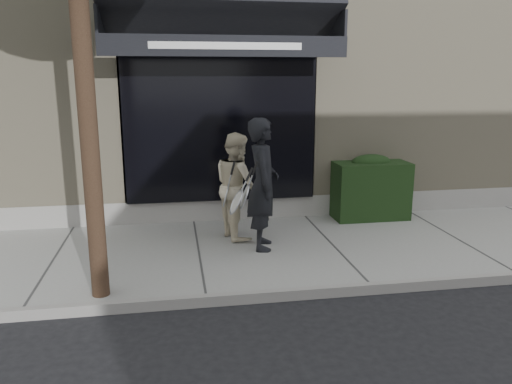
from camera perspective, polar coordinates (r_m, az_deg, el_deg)
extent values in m
plane|color=black|center=(7.72, 8.54, -6.63)|extent=(80.00, 80.00, 0.00)
cube|color=gray|center=(7.70, 8.55, -6.21)|extent=(20.00, 3.00, 0.12)
cube|color=gray|center=(6.35, 12.94, -10.66)|extent=(20.00, 0.10, 0.14)
cube|color=tan|center=(12.11, 1.48, 13.93)|extent=(14.00, 7.00, 5.50)
cube|color=gray|center=(9.20, 5.33, -1.64)|extent=(14.02, 0.42, 0.50)
cube|color=black|center=(8.51, -4.07, 7.79)|extent=(3.20, 0.30, 2.60)
cube|color=gray|center=(8.66, -14.86, 7.47)|extent=(0.08, 0.40, 2.60)
cube|color=gray|center=(8.96, 6.17, 8.02)|extent=(0.08, 0.40, 2.60)
cube|color=gray|center=(8.64, -4.33, 16.76)|extent=(3.36, 0.40, 0.12)
cube|color=black|center=(7.97, -3.86, 18.94)|extent=(3.60, 1.03, 0.55)
cube|color=black|center=(7.44, -3.40, 16.34)|extent=(3.60, 0.05, 0.30)
cube|color=white|center=(7.41, -3.38, 16.35)|extent=(2.20, 0.01, 0.10)
cube|color=black|center=(7.98, -17.34, 17.82)|extent=(0.04, 1.00, 0.45)
cube|color=black|center=(8.33, 9.06, 18.01)|extent=(0.04, 1.00, 0.45)
cube|color=black|center=(9.05, 12.86, 0.23)|extent=(1.30, 0.70, 1.00)
ellipsoid|color=black|center=(8.95, 13.03, 3.35)|extent=(0.71, 0.38, 0.27)
cylinder|color=black|center=(5.66, -18.87, 10.47)|extent=(0.20, 0.20, 4.80)
imported|color=black|center=(7.16, 0.79, 0.89)|extent=(0.55, 0.75, 1.91)
torus|color=silver|center=(6.86, -1.30, -0.53)|extent=(0.15, 0.31, 0.29)
cylinder|color=silver|center=(6.86, -1.30, -0.53)|extent=(0.11, 0.28, 0.26)
cylinder|color=silver|center=(6.86, -1.30, -0.53)|extent=(0.18, 0.03, 0.08)
cylinder|color=black|center=(6.86, -1.30, -0.53)|extent=(0.20, 0.05, 0.10)
torus|color=silver|center=(6.81, -2.28, -1.15)|extent=(0.18, 0.31, 0.28)
cylinder|color=silver|center=(6.81, -2.28, -1.15)|extent=(0.14, 0.28, 0.24)
cylinder|color=silver|center=(6.81, -2.28, -1.15)|extent=(0.17, 0.03, 0.10)
cylinder|color=black|center=(6.81, -2.28, -1.15)|extent=(0.20, 0.05, 0.12)
imported|color=beige|center=(7.70, -2.18, 0.74)|extent=(0.79, 0.92, 1.64)
torus|color=silver|center=(7.40, -3.44, -0.36)|extent=(0.14, 0.32, 0.30)
cylinder|color=silver|center=(7.40, -3.44, -0.36)|extent=(0.11, 0.28, 0.26)
cylinder|color=silver|center=(7.40, -3.44, -0.36)|extent=(0.18, 0.05, 0.06)
cylinder|color=black|center=(7.40, -3.44, -0.36)|extent=(0.20, 0.06, 0.08)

